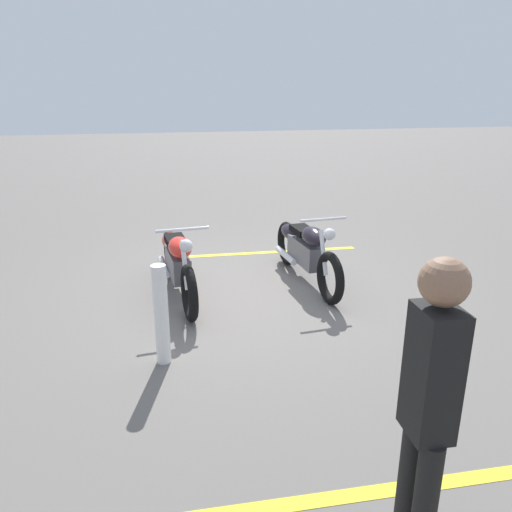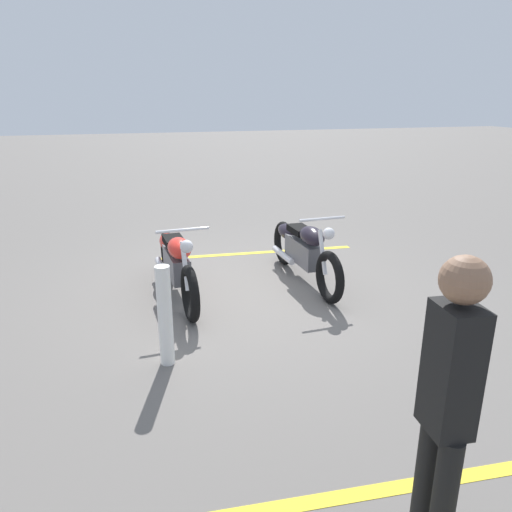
% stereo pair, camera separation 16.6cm
% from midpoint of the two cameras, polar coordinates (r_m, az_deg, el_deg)
% --- Properties ---
extents(ground_plane, '(60.00, 60.00, 0.00)m').
position_cam_midpoint_polar(ground_plane, '(6.55, -0.38, -4.07)').
color(ground_plane, '#66605B').
extents(motorcycle_bright_foreground, '(2.23, 0.62, 1.04)m').
position_cam_midpoint_polar(motorcycle_bright_foreground, '(6.37, -8.47, -0.50)').
color(motorcycle_bright_foreground, black).
rests_on(motorcycle_bright_foreground, ground).
extents(motorcycle_dark_foreground, '(2.23, 0.62, 1.04)m').
position_cam_midpoint_polar(motorcycle_dark_foreground, '(6.81, 6.44, 0.82)').
color(motorcycle_dark_foreground, black).
rests_on(motorcycle_dark_foreground, ground).
extents(bystander_near_row, '(0.30, 0.24, 1.80)m').
position_cam_midpoint_polar(bystander_near_row, '(2.71, 21.22, -16.38)').
color(bystander_near_row, black).
rests_on(bystander_near_row, ground).
extents(bollard_post, '(0.14, 0.14, 1.01)m').
position_cam_midpoint_polar(bollard_post, '(4.74, -10.05, -6.82)').
color(bollard_post, white).
rests_on(bollard_post, ground).
extents(parking_stripe_near, '(0.36, 3.20, 0.01)m').
position_cam_midpoint_polar(parking_stripe_near, '(8.11, 1.33, 0.40)').
color(parking_stripe_near, yellow).
rests_on(parking_stripe_near, ground).
extents(parking_stripe_mid, '(0.36, 3.20, 0.01)m').
position_cam_midpoint_polar(parking_stripe_mid, '(3.58, 10.61, -26.10)').
color(parking_stripe_mid, yellow).
rests_on(parking_stripe_mid, ground).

